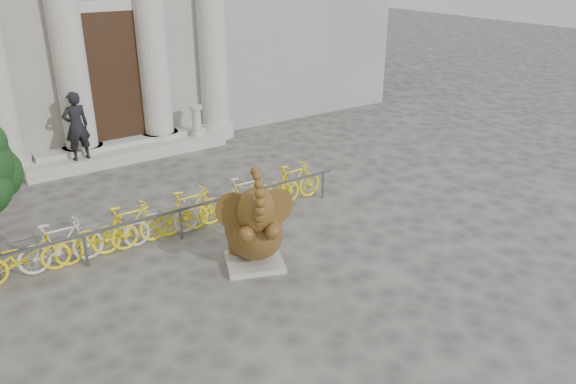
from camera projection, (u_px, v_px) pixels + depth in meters
ground at (317, 307)px, 9.88m from camera, size 80.00×80.00×0.00m
entrance_steps at (128, 152)px, 16.91m from camera, size 6.00×1.20×0.36m
elephant_statue at (254, 229)px, 10.87m from camera, size 1.50×1.76×2.22m
bike_rack at (175, 214)px, 12.20m from camera, size 8.13×0.53×1.00m
pedestrian at (76, 126)px, 15.43m from camera, size 0.74×0.52×1.93m
balustrade_post at (197, 122)px, 17.56m from camera, size 0.40×0.40×0.99m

